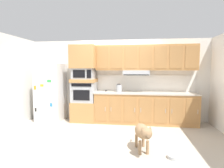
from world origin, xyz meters
TOP-DOWN VIEW (x-y plane):
  - ground_plane at (0.00, 0.00)m, footprint 9.60×9.60m
  - back_kitchen_wall at (0.00, 1.11)m, footprint 6.20×0.12m
  - side_panel_left at (-2.80, 0.00)m, footprint 0.12×7.10m
  - refrigerator at (-2.05, 0.68)m, footprint 0.76×0.73m
  - oven_base_cabinet at (-1.00, 0.75)m, footprint 0.74×0.62m
  - built_in_oven at (-1.00, 0.75)m, footprint 0.70×0.62m
  - appliance_mid_shelf at (-1.00, 0.75)m, footprint 0.74×0.62m
  - microwave at (-1.00, 0.75)m, footprint 0.64×0.54m
  - appliance_upper_cabinet at (-1.00, 0.75)m, footprint 0.74×0.62m
  - lower_cabinet_run at (0.84, 0.75)m, footprint 2.93×0.63m
  - countertop_slab at (0.84, 0.75)m, footprint 2.97×0.64m
  - backsplash_panel at (0.84, 1.04)m, footprint 2.97×0.02m
  - upper_cabinet_with_hood at (0.82, 0.87)m, footprint 2.93×0.48m
  - screwdriver at (-0.32, 0.84)m, footprint 0.15×0.13m
  - electric_kettle at (0.08, 0.70)m, footprint 0.17×0.17m
  - dog at (0.71, -1.13)m, footprint 0.35×0.85m
  - dog_food_bowl at (1.24, -1.30)m, footprint 0.20×0.20m

SIDE VIEW (x-z plane):
  - ground_plane at x=0.00m, z-range 0.00..0.00m
  - dog_food_bowl at x=1.24m, z-range 0.00..0.06m
  - oven_base_cabinet at x=-1.00m, z-range 0.00..0.60m
  - dog at x=0.71m, z-range 0.09..0.69m
  - lower_cabinet_run at x=0.84m, z-range 0.00..0.88m
  - refrigerator at x=-2.05m, z-range 0.00..1.76m
  - countertop_slab at x=0.84m, z-range 0.88..0.92m
  - built_in_oven at x=-1.00m, z-range 0.60..1.20m
  - screwdriver at x=-0.32m, z-range 0.92..0.95m
  - electric_kettle at x=0.08m, z-range 0.91..1.15m
  - backsplash_panel at x=0.84m, z-range 0.92..1.42m
  - back_kitchen_wall at x=0.00m, z-range 0.00..2.50m
  - side_panel_left at x=-2.80m, z-range 0.00..2.50m
  - appliance_mid_shelf at x=-1.00m, z-range 1.20..1.30m
  - microwave at x=-1.00m, z-range 1.30..1.62m
  - upper_cabinet_with_hood at x=0.82m, z-range 1.46..2.34m
  - appliance_upper_cabinet at x=-1.00m, z-range 1.62..2.30m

